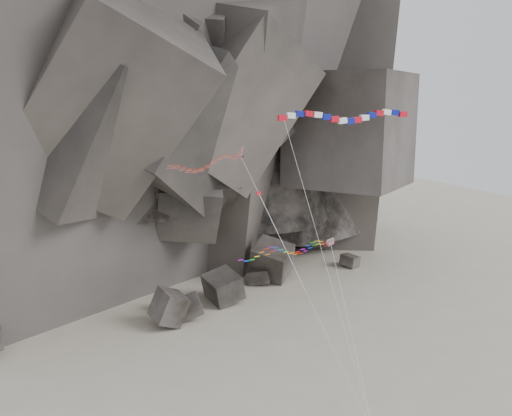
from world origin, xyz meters
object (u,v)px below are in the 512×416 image
banner_kite (345,117)px  pennant_kite (292,262)px  delta_kite (202,164)px  parafoil_kite (283,250)px

banner_kite → pennant_kite: banner_kite is taller
delta_kite → banner_kite: banner_kite is taller
delta_kite → parafoil_kite: (8.20, -2.35, -9.57)m
delta_kite → banner_kite: 14.92m
banner_kite → delta_kite: bearing=166.7°
banner_kite → pennant_kite: 15.27m
parafoil_kite → pennant_kite: pennant_kite is taller
delta_kite → pennant_kite: size_ratio=1.17×
parafoil_kite → pennant_kite: size_ratio=0.73×
banner_kite → pennant_kite: (-6.25, -0.31, -13.93)m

